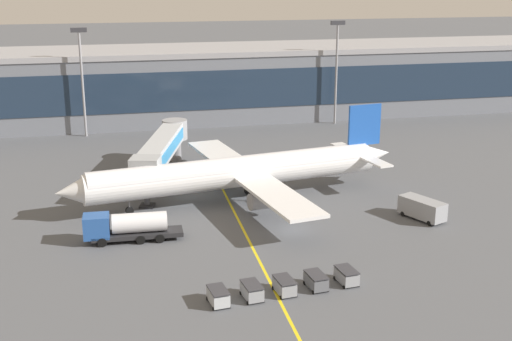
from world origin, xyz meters
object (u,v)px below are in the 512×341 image
(fuel_tanker, at_px, (127,226))
(baggage_cart_0, at_px, (218,296))
(baggage_cart_1, at_px, (252,291))
(baggage_cart_2, at_px, (284,286))
(baggage_cart_4, at_px, (347,276))
(main_airliner, at_px, (238,172))
(baggage_cart_3, at_px, (316,281))
(lavatory_truck, at_px, (421,208))

(fuel_tanker, xyz_separation_m, baggage_cart_0, (7.29, -16.92, -0.96))
(baggage_cart_1, bearing_deg, baggage_cart_2, 6.27)
(baggage_cart_2, xyz_separation_m, baggage_cart_4, (6.36, 0.70, 0.00))
(baggage_cart_4, bearing_deg, fuel_tanker, 142.21)
(fuel_tanker, relative_size, baggage_cart_2, 3.89)
(fuel_tanker, bearing_deg, baggage_cart_2, -49.91)
(main_airliner, distance_m, baggage_cart_0, 29.07)
(baggage_cart_0, bearing_deg, main_airliner, 74.80)
(fuel_tanker, height_order, baggage_cart_3, fuel_tanker)
(lavatory_truck, distance_m, baggage_cart_0, 32.05)
(lavatory_truck, xyz_separation_m, baggage_cart_4, (-15.02, -14.64, -0.64))
(baggage_cart_1, bearing_deg, fuel_tanker, 122.30)
(main_airliner, relative_size, baggage_cart_0, 16.43)
(baggage_cart_4, bearing_deg, lavatory_truck, 44.25)
(main_airliner, bearing_deg, baggage_cart_1, -99.07)
(baggage_cart_0, bearing_deg, baggage_cart_4, 6.27)
(main_airliner, xyz_separation_m, baggage_cart_1, (-4.40, -27.54, -3.12))
(main_airliner, xyz_separation_m, lavatory_truck, (20.17, -11.85, -2.48))
(baggage_cart_0, bearing_deg, baggage_cart_3, 6.27)
(lavatory_truck, height_order, baggage_cart_3, lavatory_truck)
(baggage_cart_0, height_order, baggage_cart_4, same)
(main_airliner, height_order, baggage_cart_4, main_airliner)
(fuel_tanker, height_order, baggage_cart_0, fuel_tanker)
(baggage_cart_0, distance_m, baggage_cart_1, 3.20)
(fuel_tanker, distance_m, lavatory_truck, 35.06)
(lavatory_truck, bearing_deg, baggage_cart_4, -135.75)
(baggage_cart_0, xyz_separation_m, baggage_cart_3, (9.54, 1.05, 0.00))
(lavatory_truck, bearing_deg, baggage_cart_0, -149.98)
(fuel_tanker, distance_m, baggage_cart_1, 19.63)
(main_airliner, height_order, baggage_cart_1, main_airliner)
(fuel_tanker, height_order, lavatory_truck, fuel_tanker)
(baggage_cart_3, bearing_deg, baggage_cart_0, -173.73)
(lavatory_truck, relative_size, baggage_cart_1, 2.22)
(main_airliner, relative_size, baggage_cart_1, 16.43)
(main_airliner, relative_size, baggage_cart_4, 16.43)
(main_airliner, xyz_separation_m, baggage_cart_3, (1.97, -26.84, -3.12))
(main_airliner, height_order, fuel_tanker, main_airliner)
(baggage_cart_1, bearing_deg, main_airliner, 80.93)
(baggage_cart_2, bearing_deg, baggage_cart_4, 6.27)
(lavatory_truck, relative_size, baggage_cart_2, 2.22)
(main_airliner, relative_size, fuel_tanker, 4.23)
(main_airliner, bearing_deg, baggage_cart_4, -79.01)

